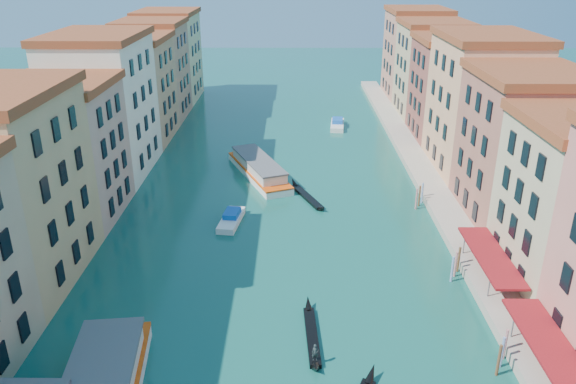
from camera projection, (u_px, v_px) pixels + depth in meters
The scene contains 10 objects.
left_bank_palazzos at pixel (90, 122), 77.95m from camera, with size 12.80×128.40×21.00m.
right_bank_palazzos at pixel (493, 121), 77.81m from camera, with size 12.80×128.40×21.00m.
quay at pixel (429, 183), 81.45m from camera, with size 4.00×140.00×1.00m, color #AFA48D.
restaurant_awnings at pixel (560, 362), 41.76m from camera, with size 3.20×44.55×3.12m.
mooring_poles_right at pixel (491, 332), 47.78m from camera, with size 1.44×54.24×3.20m.
vaporetto_far at pixel (259, 168), 85.03m from camera, with size 10.79×18.46×2.71m.
gondola_fore at pixel (312, 335), 48.99m from camera, with size 1.36×10.60×2.11m.
gondola_far at pixel (307, 196), 77.62m from camera, with size 5.15×10.79×1.61m.
motorboat_mid at pixel (231, 218), 70.30m from camera, with size 3.06×7.08×1.42m.
motorboat_far at pixel (337, 124), 109.72m from camera, with size 3.21×8.02×1.62m.
Camera 1 is at (2.14, -10.77, 30.82)m, focal length 35.00 mm.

